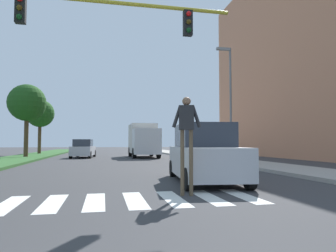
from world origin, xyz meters
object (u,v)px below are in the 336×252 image
object	(u,v)px
tree_far	(27,103)
truck_box_delivery	(143,140)
street_lamp_right	(229,93)
tree_distant	(40,114)
suv_crossing	(204,154)
pedestrian_performer	(187,129)
traffic_light_gantry	(19,35)
sedan_midblock	(83,149)

from	to	relation	value
tree_far	truck_box_delivery	xyz separation A→B (m)	(10.15, 0.10, -3.12)
street_lamp_right	tree_distant	bearing A→B (deg)	130.40
suv_crossing	truck_box_delivery	world-z (taller)	truck_box_delivery
pedestrian_performer	suv_crossing	size ratio (longest dim) A/B	0.52
tree_far	street_lamp_right	world-z (taller)	street_lamp_right
tree_distant	traffic_light_gantry	distance (m)	27.88
street_lamp_right	pedestrian_performer	distance (m)	13.26
truck_box_delivery	sedan_midblock	bearing A→B (deg)	176.96
pedestrian_performer	tree_distant	bearing A→B (deg)	107.24
tree_far	truck_box_delivery	size ratio (longest dim) A/B	1.01
street_lamp_right	suv_crossing	bearing A→B (deg)	-118.05
truck_box_delivery	suv_crossing	bearing A→B (deg)	-90.82
tree_distant	truck_box_delivery	bearing A→B (deg)	-37.42
street_lamp_right	pedestrian_performer	size ratio (longest dim) A/B	3.01
traffic_light_gantry	suv_crossing	distance (m)	6.75
suv_crossing	tree_far	bearing A→B (deg)	118.26
suv_crossing	truck_box_delivery	xyz separation A→B (m)	(0.26, 18.50, 0.70)
tree_far	sedan_midblock	xyz separation A→B (m)	(4.75, 0.39, -3.99)
truck_box_delivery	pedestrian_performer	bearing A→B (deg)	-94.31
traffic_light_gantry	pedestrian_performer	distance (m)	5.45
suv_crossing	traffic_light_gantry	bearing A→B (deg)	-171.50
tree_distant	suv_crossing	distance (m)	28.82
tree_distant	sedan_midblock	bearing A→B (deg)	-56.32
tree_distant	tree_far	bearing A→B (deg)	-86.64
tree_far	traffic_light_gantry	distance (m)	19.70
tree_far	pedestrian_performer	size ratio (longest dim) A/B	2.51
traffic_light_gantry	pedestrian_performer	size ratio (longest dim) A/B	3.62
sedan_midblock	street_lamp_right	bearing A→B (deg)	-45.08
street_lamp_right	pedestrian_performer	xyz separation A→B (m)	(-6.06, -11.42, -2.93)
tree_far	tree_distant	xyz separation A→B (m)	(-0.48, 8.24, -0.16)
pedestrian_performer	sedan_midblock	distance (m)	21.68
traffic_light_gantry	street_lamp_right	world-z (taller)	street_lamp_right
suv_crossing	sedan_midblock	xyz separation A→B (m)	(-5.14, 18.79, -0.17)
pedestrian_performer	truck_box_delivery	xyz separation A→B (m)	(1.58, 21.04, -0.03)
tree_far	tree_distant	bearing A→B (deg)	93.36
sedan_midblock	truck_box_delivery	distance (m)	5.48
suv_crossing	sedan_midblock	distance (m)	19.48
traffic_light_gantry	sedan_midblock	world-z (taller)	traffic_light_gantry
tree_distant	suv_crossing	world-z (taller)	tree_distant
truck_box_delivery	tree_far	bearing A→B (deg)	-179.42
pedestrian_performer	truck_box_delivery	size ratio (longest dim) A/B	0.40
traffic_light_gantry	sedan_midblock	distance (m)	19.98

